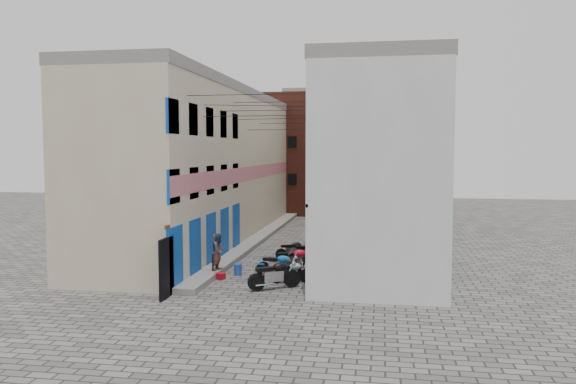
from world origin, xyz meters
The scene contains 21 objects.
ground centered at (0.00, 0.00, 0.00)m, with size 90.00×90.00×0.00m, color #514E4C.
plinth centered at (-2.05, 13.00, 0.12)m, with size 0.90×26.00×0.25m, color slate.
building_left centered at (-4.98, 12.95, 4.50)m, with size 5.10×27.00×9.00m.
building_right centered at (5.00, 13.00, 4.51)m, with size 5.94×26.00×9.00m.
building_far_brick_left centered at (-2.00, 28.00, 5.00)m, with size 6.00×6.00×10.00m, color maroon.
building_far_brick_right centered at (3.00, 30.00, 4.00)m, with size 5.00×6.00×8.00m, color maroon.
building_far_concrete centered at (0.00, 34.00, 5.50)m, with size 8.00×5.00×11.00m, color slate.
far_shopfront centered at (0.00, 25.20, 1.20)m, with size 2.00×0.30×2.40m, color black.
overhead_wires centered at (0.00, 7.64, 7.12)m, with size 5.80×13.02×1.32m.
motorcycle_a centered at (1.09, 1.50, 0.63)m, with size 0.68×2.16×1.25m, color black, non-canonical shape.
motorcycle_b centered at (1.54, 2.66, 0.49)m, with size 0.53×1.69×0.98m, color #BABABF, non-canonical shape.
motorcycle_c centered at (0.86, 3.60, 0.56)m, with size 0.62×1.95×1.13m, color blue, non-canonical shape.
motorcycle_d centered at (1.37, 4.69, 0.60)m, with size 0.66×2.08×1.20m, color red, non-canonical shape.
motorcycle_e centered at (1.77, 5.65, 0.54)m, with size 0.59×1.88×1.09m, color black, non-canonical shape.
motorcycle_f centered at (1.88, 6.53, 0.60)m, with size 0.65×2.06×1.19m, color #999A9E, non-canonical shape.
motorcycle_g centered at (0.85, 7.52, 0.51)m, with size 0.56×1.77×1.02m, color black, non-canonical shape.
person_a centered at (-1.74, 3.38, 1.02)m, with size 0.56×0.37×1.54m, color brown.
person_b centered at (-1.70, 3.41, 1.03)m, with size 0.76×0.59×1.56m, color #303A48.
water_jug_near centered at (-0.92, 3.61, 0.24)m, with size 0.30×0.30×0.48m, color #244CB6.
water_jug_far centered at (-0.93, 3.75, 0.25)m, with size 0.31×0.31×0.49m, color #2262AC.
red_crate centered at (-1.47, 2.77, 0.13)m, with size 0.41×0.31×0.25m, color #A20B1A.
Camera 1 is at (5.15, -19.39, 5.36)m, focal length 35.00 mm.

